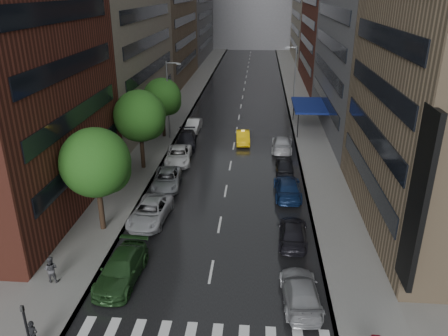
{
  "coord_description": "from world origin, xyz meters",
  "views": [
    {
      "loc": [
        2.69,
        -19.02,
        16.78
      ],
      "look_at": [
        0.0,
        14.1,
        3.0
      ],
      "focal_mm": 35.0,
      "sensor_mm": 36.0,
      "label": 1
    }
  ],
  "objects": [
    {
      "name": "taxi",
      "position": [
        0.98,
        29.11,
        0.71
      ],
      "size": [
        1.83,
        4.42,
        1.42
      ],
      "primitive_type": "imported",
      "rotation": [
        0.0,
        0.0,
        0.08
      ],
      "color": "yellow",
      "rests_on": "ground"
    },
    {
      "name": "ped_bag_walker",
      "position": [
        -8.03,
        -3.18,
        0.92
      ],
      "size": [
        0.66,
        0.47,
        1.59
      ],
      "color": "black",
      "rests_on": "sidewalk_left"
    },
    {
      "name": "road",
      "position": [
        0.0,
        50.0,
        0.01
      ],
      "size": [
        14.0,
        140.0,
        0.01
      ],
      "primitive_type": "cube",
      "color": "black",
      "rests_on": "ground"
    },
    {
      "name": "tree_mid",
      "position": [
        -8.6,
        20.53,
        5.42
      ],
      "size": [
        4.98,
        4.98,
        7.93
      ],
      "color": "#382619",
      "rests_on": "ground"
    },
    {
      "name": "sidewalk_right",
      "position": [
        9.0,
        50.0,
        0.07
      ],
      "size": [
        4.0,
        140.0,
        0.15
      ],
      "primitive_type": "cube",
      "color": "gray",
      "rests_on": "ground"
    },
    {
      "name": "ped_black_umbrella",
      "position": [
        -9.54,
        2.08,
        1.38
      ],
      "size": [
        0.96,
        0.98,
        2.09
      ],
      "color": "#46454A",
      "rests_on": "sidewalk_left"
    },
    {
      "name": "tree_near",
      "position": [
        -8.6,
        8.54,
        5.41
      ],
      "size": [
        4.97,
        4.97,
        7.91
      ],
      "color": "#382619",
      "rests_on": "ground"
    },
    {
      "name": "parked_cars_left",
      "position": [
        -5.4,
        17.42,
        0.77
      ],
      "size": [
        3.05,
        35.54,
        1.6
      ],
      "color": "#1F401D",
      "rests_on": "ground"
    },
    {
      "name": "ground",
      "position": [
        0.0,
        0.0,
        0.0
      ],
      "size": [
        220.0,
        220.0,
        0.0
      ],
      "primitive_type": "plane",
      "color": "gray",
      "rests_on": "ground"
    },
    {
      "name": "tree_far",
      "position": [
        -8.6,
        30.49,
        4.89
      ],
      "size": [
        4.49,
        4.49,
        7.16
      ],
      "color": "#382619",
      "rests_on": "ground"
    },
    {
      "name": "sidewalk_left",
      "position": [
        -9.0,
        50.0,
        0.07
      ],
      "size": [
        4.0,
        140.0,
        0.15
      ],
      "primitive_type": "cube",
      "color": "gray",
      "rests_on": "ground"
    },
    {
      "name": "awning",
      "position": [
        8.98,
        35.0,
        3.13
      ],
      "size": [
        4.0,
        8.0,
        3.12
      ],
      "color": "navy",
      "rests_on": "sidewalk_right"
    },
    {
      "name": "street_lamp_right",
      "position": [
        7.72,
        45.0,
        4.89
      ],
      "size": [
        1.74,
        0.22,
        9.0
      ],
      "color": "gray",
      "rests_on": "sidewalk_right"
    },
    {
      "name": "traffic_light",
      "position": [
        -7.6,
        -4.15,
        2.23
      ],
      "size": [
        0.18,
        0.15,
        3.45
      ],
      "color": "black",
      "rests_on": "sidewalk_left"
    },
    {
      "name": "parked_cars_right",
      "position": [
        5.4,
        14.91,
        0.76
      ],
      "size": [
        2.45,
        30.81,
        1.59
      ],
      "color": "gray",
      "rests_on": "ground"
    },
    {
      "name": "street_lamp_left",
      "position": [
        -7.72,
        30.0,
        4.89
      ],
      "size": [
        1.74,
        0.22,
        9.0
      ],
      "color": "gray",
      "rests_on": "sidewalk_left"
    }
  ]
}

